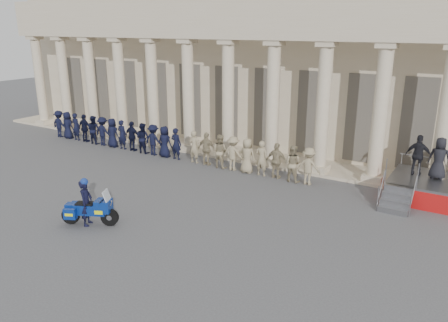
% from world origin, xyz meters
% --- Properties ---
extents(ground, '(90.00, 90.00, 0.00)m').
position_xyz_m(ground, '(0.00, 0.00, 0.00)').
color(ground, '#4B4B4D').
rests_on(ground, ground).
extents(building, '(40.00, 12.50, 9.00)m').
position_xyz_m(building, '(-0.00, 14.74, 4.52)').
color(building, '#C3B192').
rests_on(building, ground).
extents(officer_rank, '(18.18, 0.66, 1.73)m').
position_xyz_m(officer_rank, '(-4.54, 6.31, 0.87)').
color(officer_rank, black).
rests_on(officer_rank, ground).
extents(reviewing_stand, '(4.26, 4.08, 2.61)m').
position_xyz_m(reviewing_stand, '(9.53, 7.38, 1.36)').
color(reviewing_stand, gray).
rests_on(reviewing_stand, ground).
extents(motorcycle, '(1.97, 1.31, 1.36)m').
position_xyz_m(motorcycle, '(-1.16, -1.85, 0.59)').
color(motorcycle, black).
rests_on(motorcycle, ground).
extents(rider, '(0.64, 0.74, 1.79)m').
position_xyz_m(rider, '(-1.27, -1.91, 0.89)').
color(rider, black).
rests_on(rider, ground).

